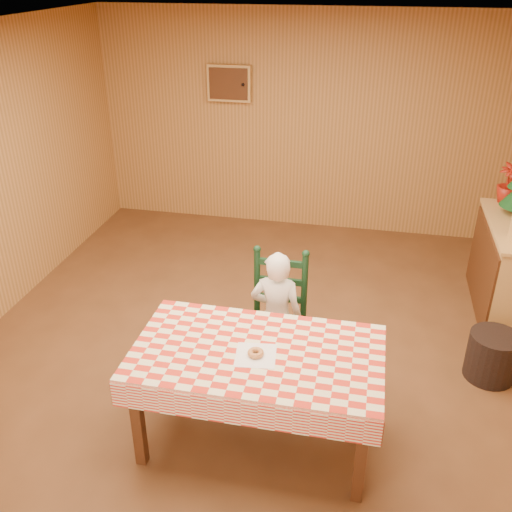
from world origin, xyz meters
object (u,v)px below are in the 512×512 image
at_px(dining_table, 257,361).
at_px(seated_child, 276,317).
at_px(storage_bin, 492,356).
at_px(shelf_unit, 510,270).
at_px(ladder_chair, 277,319).

height_order(dining_table, seated_child, seated_child).
xyz_separation_m(seated_child, storage_bin, (1.71, 0.33, -0.36)).
bearing_deg(seated_child, shelf_unit, -145.41).
relative_size(dining_table, seated_child, 1.47).
xyz_separation_m(dining_table, ladder_chair, (0.00, 0.79, -0.18)).
distance_m(ladder_chair, shelf_unit, 2.37).
xyz_separation_m(dining_table, seated_child, (-0.00, 0.73, -0.13)).
bearing_deg(seated_child, dining_table, 90.00).
bearing_deg(seated_child, storage_bin, -168.95).
relative_size(ladder_chair, storage_bin, 2.70).
xyz_separation_m(dining_table, storage_bin, (1.71, 1.06, -0.49)).
bearing_deg(ladder_chair, seated_child, -90.00).
bearing_deg(dining_table, storage_bin, 31.84).
bearing_deg(dining_table, shelf_unit, 46.65).
bearing_deg(storage_bin, ladder_chair, -170.79).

